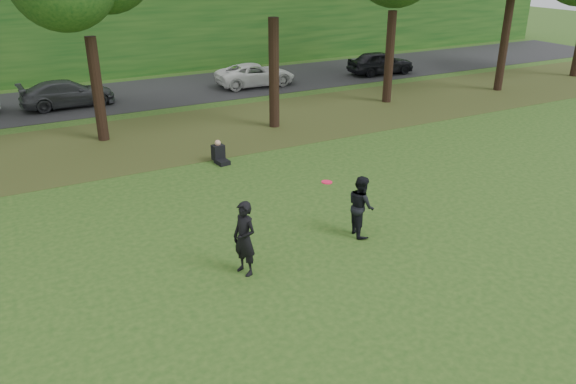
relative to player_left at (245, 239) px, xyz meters
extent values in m
plane|color=#214615|center=(2.07, -1.80, -0.93)|extent=(120.00, 120.00, 0.00)
cube|color=#453518|center=(2.07, 11.20, -0.92)|extent=(60.00, 7.00, 0.01)
cube|color=black|center=(2.07, 19.20, -0.92)|extent=(70.00, 7.00, 0.02)
cube|color=#134414|center=(2.07, 25.20, 1.57)|extent=(70.00, 3.00, 5.00)
imported|color=black|center=(0.00, 0.00, 0.00)|extent=(0.63, 0.78, 1.85)
imported|color=black|center=(3.57, 0.37, -0.08)|extent=(0.79, 0.93, 1.69)
imported|color=#404147|center=(-1.38, 18.29, -0.26)|extent=(4.51, 2.03, 1.28)
imported|color=white|center=(8.71, 18.13, -0.28)|extent=(4.54, 2.22, 1.24)
imported|color=black|center=(16.90, 17.42, -0.21)|extent=(4.26, 2.08, 1.40)
cylinder|color=#FF1548|center=(2.26, 0.04, 0.98)|extent=(0.37, 0.37, 0.05)
cube|color=black|center=(2.29, 7.21, -0.85)|extent=(0.46, 0.60, 0.16)
cube|color=black|center=(2.26, 7.49, -0.57)|extent=(0.45, 0.38, 0.56)
sphere|color=tan|center=(2.26, 7.49, -0.21)|extent=(0.22, 0.22, 0.22)
cylinder|color=black|center=(-0.93, 12.10, 1.13)|extent=(0.44, 0.44, 4.12)
cylinder|color=black|center=(6.07, 10.50, 1.38)|extent=(0.44, 0.44, 4.62)
cylinder|color=black|center=(13.07, 11.70, 1.30)|extent=(0.44, 0.44, 4.45)
cylinder|color=black|center=(20.07, 10.90, 1.66)|extent=(0.44, 0.44, 5.17)
camera|label=1|loc=(-4.56, -10.75, 6.25)|focal=35.00mm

